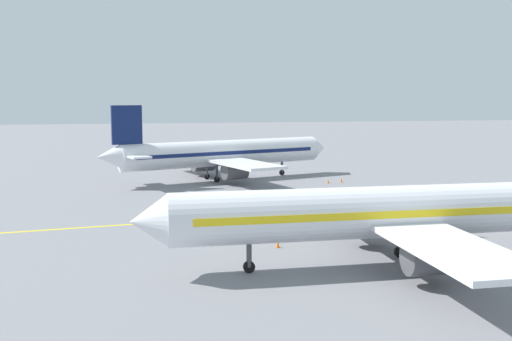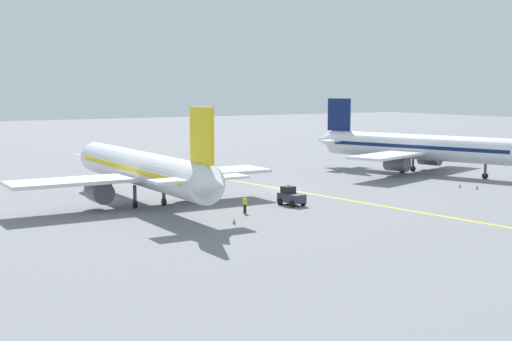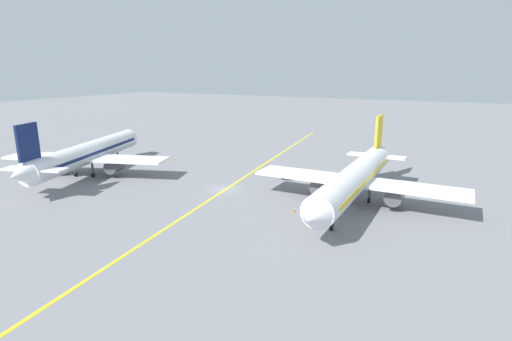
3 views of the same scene
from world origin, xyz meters
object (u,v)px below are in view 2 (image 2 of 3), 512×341
object	(u,v)px
traffic_cone_by_wingtip	(460,185)
traffic_cone_mid_apron	(234,221)
airplane_at_gate	(143,170)
ground_crew_worker	(245,204)
traffic_cone_near_nose	(171,190)
baggage_tug_dark	(291,197)
airplane_adjacent_stand	(418,148)
traffic_cone_far_edge	(477,187)

from	to	relation	value
traffic_cone_by_wingtip	traffic_cone_mid_apron	bearing A→B (deg)	-170.72
airplane_at_gate	ground_crew_worker	world-z (taller)	airplane_at_gate
traffic_cone_near_nose	traffic_cone_mid_apron	bearing A→B (deg)	-99.16
traffic_cone_near_nose	baggage_tug_dark	bearing A→B (deg)	-65.00
airplane_adjacent_stand	ground_crew_worker	size ratio (longest dim) A/B	20.62
traffic_cone_near_nose	ground_crew_worker	bearing A→B (deg)	-88.69
traffic_cone_mid_apron	traffic_cone_far_edge	size ratio (longest dim) A/B	1.00
traffic_cone_mid_apron	traffic_cone_by_wingtip	world-z (taller)	same
airplane_at_gate	ground_crew_worker	xyz separation A→B (m)	(6.53, -9.80, -2.80)
ground_crew_worker	airplane_at_gate	bearing A→B (deg)	123.67
traffic_cone_far_edge	traffic_cone_mid_apron	bearing A→B (deg)	-174.16
airplane_adjacent_stand	baggage_tug_dark	size ratio (longest dim) A/B	10.98
baggage_tug_dark	ground_crew_worker	world-z (taller)	baggage_tug_dark
airplane_at_gate	traffic_cone_by_wingtip	distance (m)	39.34
traffic_cone_near_nose	traffic_cone_by_wingtip	world-z (taller)	same
airplane_adjacent_stand	traffic_cone_mid_apron	distance (m)	46.10
airplane_at_gate	traffic_cone_mid_apron	world-z (taller)	airplane_at_gate
airplane_adjacent_stand	traffic_cone_by_wingtip	bearing A→B (deg)	-114.35
airplane_at_gate	traffic_cone_far_edge	xyz separation A→B (m)	(38.93, -10.45, -3.43)
baggage_tug_dark	traffic_cone_mid_apron	xyz separation A→B (m)	(-10.25, -5.87, -0.63)
traffic_cone_near_nose	traffic_cone_far_edge	world-z (taller)	same
ground_crew_worker	traffic_cone_far_edge	distance (m)	32.41
traffic_cone_mid_apron	baggage_tug_dark	bearing A→B (deg)	29.79
ground_crew_worker	traffic_cone_mid_apron	distance (m)	5.75
baggage_tug_dark	ground_crew_worker	xyz separation A→B (m)	(-6.54, -1.53, 0.01)
traffic_cone_near_nose	traffic_cone_by_wingtip	distance (m)	35.42
airplane_adjacent_stand	traffic_cone_mid_apron	world-z (taller)	airplane_adjacent_stand
airplane_at_gate	traffic_cone_far_edge	world-z (taller)	airplane_at_gate
baggage_tug_dark	traffic_cone_far_edge	distance (m)	25.96
airplane_adjacent_stand	traffic_cone_near_nose	bearing A→B (deg)	178.14
traffic_cone_mid_apron	ground_crew_worker	bearing A→B (deg)	49.46
traffic_cone_mid_apron	traffic_cone_by_wingtip	bearing A→B (deg)	9.28
baggage_tug_dark	ground_crew_worker	distance (m)	6.72
airplane_adjacent_stand	traffic_cone_mid_apron	size ratio (longest dim) A/B	62.97
baggage_tug_dark	traffic_cone_near_nose	bearing A→B (deg)	115.00
airplane_at_gate	baggage_tug_dark	world-z (taller)	airplane_at_gate
ground_crew_worker	traffic_cone_near_nose	world-z (taller)	ground_crew_worker
traffic_cone_mid_apron	traffic_cone_far_edge	bearing A→B (deg)	5.84
airplane_at_gate	airplane_adjacent_stand	size ratio (longest dim) A/B	1.02
airplane_at_gate	traffic_cone_by_wingtip	bearing A→B (deg)	-12.29
airplane_adjacent_stand	baggage_tug_dark	distance (m)	34.33
baggage_tug_dark	airplane_adjacent_stand	bearing A→B (deg)	23.40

